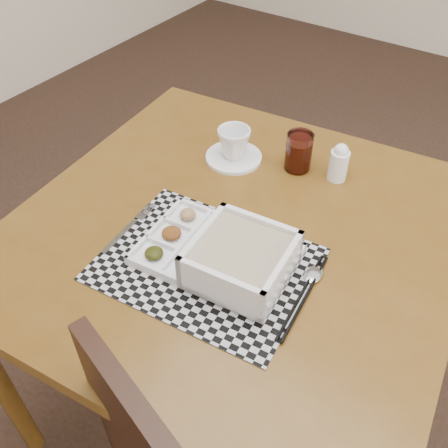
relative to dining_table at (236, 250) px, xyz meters
The scene contains 11 objects.
floor 0.84m from the dining_table, 52.94° to the left, with size 5.00×5.00×0.00m, color black.
dining_table is the anchor object (origin of this frame).
placemat 0.15m from the dining_table, 85.29° to the right, with size 0.43×0.33×0.00m, color #B5B5BD.
serving_tray 0.18m from the dining_table, 59.35° to the right, with size 0.34×0.25×0.09m.
fork 0.25m from the dining_table, 144.84° to the right, with size 0.04×0.19×0.00m.
spoon 0.23m from the dining_table, 12.45° to the right, with size 0.04×0.18×0.01m.
chopsticks 0.26m from the dining_table, 23.64° to the right, with size 0.04×0.24×0.01m.
saucer 0.28m from the dining_table, 124.83° to the left, with size 0.15×0.15×0.01m, color white.
cup 0.29m from the dining_table, 124.83° to the left, with size 0.09×0.09×0.08m, color white.
juice_glass 0.30m from the dining_table, 88.42° to the left, with size 0.07×0.07×0.10m.
creamer_bottle 0.34m from the dining_table, 69.48° to the left, with size 0.05×0.05×0.10m.
Camera 1 is at (0.13, -1.12, 1.52)m, focal length 40.00 mm.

